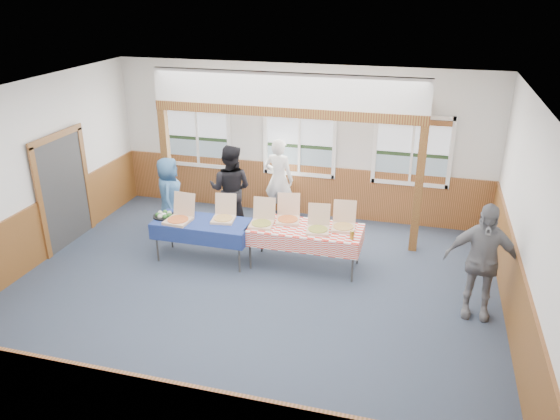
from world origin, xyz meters
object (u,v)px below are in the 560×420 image
at_px(table_right, 305,230).
at_px(woman_white, 279,179).
at_px(woman_black, 230,189).
at_px(table_left, 203,224).
at_px(person_grey, 481,261).
at_px(man_blue, 169,195).

xyz_separation_m(table_right, woman_white, (-1.02, 1.98, 0.17)).
distance_m(woman_white, woman_black, 1.18).
relative_size(table_right, woman_black, 1.19).
distance_m(table_left, woman_black, 1.30).
bearing_deg(person_grey, man_blue, 166.04).
xyz_separation_m(woman_black, person_grey, (4.59, -1.86, 0.01)).
relative_size(woman_white, person_grey, 0.96).
distance_m(woman_black, man_blue, 1.23).
height_order(table_right, woman_white, woman_white).
distance_m(table_right, woman_white, 2.23).
height_order(table_left, woman_white, woman_white).
height_order(table_right, person_grey, person_grey).
bearing_deg(man_blue, woman_black, -93.45).
xyz_separation_m(man_blue, person_grey, (5.77, -1.54, 0.13)).
xyz_separation_m(table_left, woman_white, (0.80, 2.20, 0.17)).
bearing_deg(woman_white, man_blue, 41.07).
height_order(table_right, woman_black, woman_black).
height_order(table_left, person_grey, person_grey).
xyz_separation_m(table_right, woman_black, (-1.76, 1.05, 0.20)).
bearing_deg(person_grey, woman_black, 158.96).
bearing_deg(table_left, man_blue, 129.33).
bearing_deg(table_left, woman_white, 60.29).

